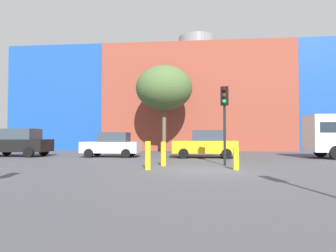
{
  "coord_description": "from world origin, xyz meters",
  "views": [
    {
      "loc": [
        -0.37,
        -12.36,
        1.42
      ],
      "look_at": [
        -2.33,
        7.54,
        2.08
      ],
      "focal_mm": 31.66,
      "sensor_mm": 36.0,
      "label": 1
    }
  ],
  "objects": [
    {
      "name": "ground_plane",
      "position": [
        0.0,
        0.0,
        0.0
      ],
      "size": [
        200.0,
        200.0,
        0.0
      ],
      "primitive_type": "plane",
      "color": "#47474C"
    },
    {
      "name": "building_backdrop",
      "position": [
        -0.36,
        20.35,
        5.26
      ],
      "size": [
        38.05,
        10.43,
        12.34
      ],
      "color": "brown",
      "rests_on": "ground_plane"
    },
    {
      "name": "parked_car_0",
      "position": [
        -12.65,
        6.95,
        0.94
      ],
      "size": [
        4.38,
        2.15,
        1.9
      ],
      "rotation": [
        0.0,
        0.0,
        3.14
      ],
      "color": "black",
      "rests_on": "ground_plane"
    },
    {
      "name": "parked_car_1",
      "position": [
        -6.04,
        6.95,
        0.82
      ],
      "size": [
        3.79,
        1.86,
        1.64
      ],
      "rotation": [
        0.0,
        0.0,
        3.14
      ],
      "color": "silver",
      "rests_on": "ground_plane"
    },
    {
      "name": "parked_car_2",
      "position": [
        0.17,
        6.95,
        0.88
      ],
      "size": [
        4.1,
        2.01,
        1.77
      ],
      "rotation": [
        0.0,
        0.0,
        3.14
      ],
      "color": "gold",
      "rests_on": "ground_plane"
    },
    {
      "name": "traffic_light_island",
      "position": [
        0.94,
        1.93,
        2.78
      ],
      "size": [
        0.4,
        0.39,
        3.77
      ],
      "rotation": [
        0.0,
        0.0,
        -1.78
      ],
      "color": "black",
      "rests_on": "ground_plane"
    },
    {
      "name": "bare_tree_0",
      "position": [
        -3.11,
        12.12,
        5.38
      ],
      "size": [
        4.71,
        4.71,
        7.28
      ],
      "color": "brown",
      "rests_on": "ground_plane"
    },
    {
      "name": "bollard_yellow_0",
      "position": [
        1.24,
        0.2,
        0.47
      ],
      "size": [
        0.24,
        0.24,
        0.94
      ],
      "primitive_type": "cylinder",
      "color": "yellow",
      "rests_on": "ground_plane"
    },
    {
      "name": "bollard_yellow_1",
      "position": [
        -2.44,
        -0.05,
        0.59
      ],
      "size": [
        0.24,
        0.24,
        1.19
      ],
      "primitive_type": "cylinder",
      "color": "yellow",
      "rests_on": "ground_plane"
    },
    {
      "name": "bollard_yellow_2",
      "position": [
        -1.96,
        1.5,
        0.57
      ],
      "size": [
        0.24,
        0.24,
        1.13
      ],
      "primitive_type": "cylinder",
      "color": "yellow",
      "rests_on": "ground_plane"
    }
  ]
}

